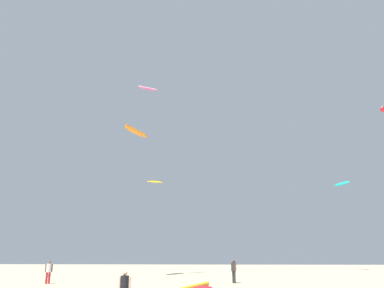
{
  "coord_description": "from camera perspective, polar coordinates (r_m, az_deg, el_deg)",
  "views": [
    {
      "loc": [
        1.21,
        -11.33,
        2.36
      ],
      "look_at": [
        0.0,
        17.33,
        10.71
      ],
      "focal_mm": 34.52,
      "sensor_mm": 36.0,
      "label": 1
    }
  ],
  "objects": [
    {
      "name": "kite_aloft_2",
      "position": [
        53.92,
        22.13,
        -5.72
      ],
      "size": [
        1.85,
        3.17,
        0.74
      ],
      "color": "#19B29E"
    },
    {
      "name": "person_left",
      "position": [
        31.61,
        -21.27,
        -17.7
      ],
      "size": [
        0.53,
        0.38,
        1.68
      ],
      "rotation": [
        0.0,
        0.0,
        1.88
      ],
      "color": "#B21E23",
      "rests_on": "ground"
    },
    {
      "name": "kite_aloft_1",
      "position": [
        41.65,
        -6.85,
        8.5
      ],
      "size": [
        2.33,
        1.74,
        0.54
      ],
      "color": "#E5598C"
    },
    {
      "name": "kite_aloft_3",
      "position": [
        50.93,
        -5.72,
        -5.8
      ],
      "size": [
        2.34,
        1.59,
        0.47
      ],
      "color": "yellow"
    },
    {
      "name": "kite_aloft_4",
      "position": [
        39.46,
        -8.58,
        1.87
      ],
      "size": [
        2.66,
        4.3,
        0.64
      ],
      "color": "orange"
    },
    {
      "name": "person_foreground",
      "position": [
        17.04,
        -10.4,
        -20.85
      ],
      "size": [
        0.52,
        0.36,
        1.57
      ],
      "rotation": [
        0.0,
        0.0,
        4.79
      ],
      "color": "teal",
      "rests_on": "ground"
    },
    {
      "name": "person_midground",
      "position": [
        30.4,
        6.46,
        -18.66
      ],
      "size": [
        0.4,
        0.53,
        1.75
      ],
      "rotation": [
        0.0,
        0.0,
        3.62
      ],
      "color": "#2D2D33",
      "rests_on": "ground"
    }
  ]
}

